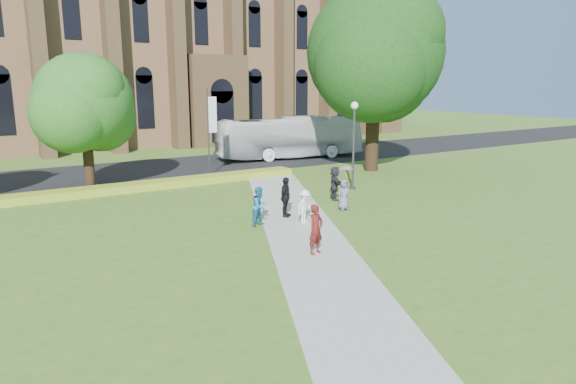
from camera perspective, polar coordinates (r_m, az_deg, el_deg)
ground at (r=21.93m, az=2.88°, el=-4.75°), size 160.00×160.00×0.00m
road at (r=39.54m, az=-14.19°, el=2.49°), size 160.00×10.00×0.02m
footpath at (r=22.71m, az=1.42°, el=-4.09°), size 15.58×28.54×0.04m
flower_hedge at (r=32.53m, az=-13.70°, el=0.89°), size 18.00×1.40×0.45m
cathedral at (r=61.35m, az=-11.76°, el=18.06°), size 52.60×18.25×28.00m
streetlamp at (r=30.88m, az=7.32°, el=6.32°), size 0.44×0.44×5.24m
large_tree at (r=37.79m, az=9.65°, el=14.99°), size 9.60×9.60×13.20m
street_tree_1 at (r=32.19m, az=-21.74°, el=9.24°), size 5.60×5.60×8.05m
banner_pole_0 at (r=35.43m, az=-8.69°, el=7.16°), size 0.70×0.10×6.00m
tour_coach at (r=43.74m, az=0.22°, el=6.09°), size 12.90×4.95×3.51m
pedestrian_0 at (r=19.20m, az=3.12°, el=-4.16°), size 0.78×0.62×1.88m
pedestrian_1 at (r=23.02m, az=-3.16°, el=-1.57°), size 1.04×0.93×1.76m
pedestrian_2 at (r=23.36m, az=1.87°, el=-1.63°), size 1.12×0.85×1.54m
pedestrian_3 at (r=24.40m, az=-0.27°, el=-0.57°), size 1.17×1.07×1.92m
pedestrian_4 at (r=26.03m, az=6.24°, el=-0.28°), size 0.75×0.49×1.53m
pedestrian_5 at (r=28.18m, az=5.21°, el=1.01°), size 1.17×1.77×1.83m
parasol at (r=26.01m, az=6.47°, el=2.09°), size 0.88×0.88×0.59m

